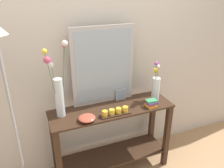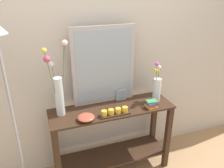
# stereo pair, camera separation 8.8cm
# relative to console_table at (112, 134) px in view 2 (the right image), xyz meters

# --- Properties ---
(wall_back) EXTENTS (6.40, 0.08, 2.70)m
(wall_back) POSITION_rel_console_table_xyz_m (0.00, 0.32, 0.84)
(wall_back) COLOR beige
(wall_back) RESTS_ON ground
(console_table) EXTENTS (1.32, 0.41, 0.84)m
(console_table) POSITION_rel_console_table_xyz_m (0.00, 0.00, 0.00)
(console_table) COLOR #382316
(console_table) RESTS_ON ground
(mirror_leaning) EXTENTS (0.68, 0.03, 0.84)m
(mirror_leaning) POSITION_rel_console_table_xyz_m (-0.03, 0.17, 0.75)
(mirror_leaning) COLOR #B7B2AD
(mirror_leaning) RESTS_ON console_table
(tall_vase_left) EXTENTS (0.24, 0.22, 0.75)m
(tall_vase_left) POSITION_rel_console_table_xyz_m (-0.53, 0.06, 0.62)
(tall_vase_left) COLOR silver
(tall_vase_left) RESTS_ON console_table
(vase_right) EXTENTS (0.15, 0.16, 0.47)m
(vase_right) POSITION_rel_console_table_xyz_m (0.52, 0.00, 0.52)
(vase_right) COLOR silver
(vase_right) RESTS_ON console_table
(candle_tray) EXTENTS (0.32, 0.09, 0.07)m
(candle_tray) POSITION_rel_console_table_xyz_m (-0.02, -0.13, 0.36)
(candle_tray) COLOR #382316
(candle_tray) RESTS_ON console_table
(picture_frame_small) EXTENTS (0.11, 0.01, 0.13)m
(picture_frame_small) POSITION_rel_console_table_xyz_m (0.16, 0.14, 0.40)
(picture_frame_small) COLOR #B7B2AD
(picture_frame_small) RESTS_ON console_table
(decorative_bowl) EXTENTS (0.17, 0.17, 0.05)m
(decorative_bowl) POSITION_rel_console_table_xyz_m (-0.31, -0.13, 0.36)
(decorative_bowl) COLOR #B24C38
(decorative_bowl) RESTS_ON console_table
(book_stack) EXTENTS (0.14, 0.10, 0.08)m
(book_stack) POSITION_rel_console_table_xyz_m (0.40, -0.13, 0.37)
(book_stack) COLOR orange
(book_stack) RESTS_ON console_table
(floor_lamp) EXTENTS (0.24, 0.24, 1.80)m
(floor_lamp) POSITION_rel_console_table_xyz_m (-0.95, -0.07, 0.71)
(floor_lamp) COLOR #9E9EA3
(floor_lamp) RESTS_ON ground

